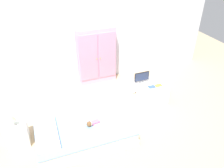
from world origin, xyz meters
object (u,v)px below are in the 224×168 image
object	(u,v)px
doll	(93,123)
table_lamp	(12,119)
book_yellow	(158,85)
tv_monitor	(142,77)
rocking_horse_toy	(136,91)
nightstand	(17,134)
wardrobe	(97,56)
bed	(85,132)
book_blue	(152,87)
tv_stand	(145,93)

from	to	relation	value
doll	table_lamp	distance (m)	1.28
table_lamp	book_yellow	distance (m)	2.74
doll	book_yellow	size ratio (longest dim) A/B	2.63
tv_monitor	rocking_horse_toy	xyz separation A→B (m)	(-0.27, -0.29, -0.10)
nightstand	table_lamp	size ratio (longest dim) A/B	1.83
table_lamp	rocking_horse_toy	bearing A→B (deg)	2.33
wardrobe	tv_monitor	world-z (taller)	wardrobe
bed	book_blue	bearing A→B (deg)	16.31
wardrobe	tv_stand	size ratio (longest dim) A/B	1.62
table_lamp	wardrobe	distance (m)	2.33
tv_stand	book_yellow	bearing A→B (deg)	-29.24
nightstand	table_lamp	bearing A→B (deg)	-90.00
wardrobe	rocking_horse_toy	world-z (taller)	wardrobe
wardrobe	book_blue	distance (m)	1.50
wardrobe	book_yellow	size ratio (longest dim) A/B	8.94
book_blue	doll	bearing A→B (deg)	-160.94
tv_stand	book_yellow	distance (m)	0.33
doll	table_lamp	xyz separation A→B (m)	(-1.23, 0.31, 0.22)
bed	rocking_horse_toy	distance (m)	1.22
book_yellow	table_lamp	bearing A→B (deg)	-176.58
nightstand	table_lamp	xyz separation A→B (m)	(0.00, -0.00, 0.34)
rocking_horse_toy	wardrobe	bearing A→B (deg)	104.84
book_blue	book_yellow	world-z (taller)	book_yellow
bed	rocking_horse_toy	xyz separation A→B (m)	(1.11, 0.37, 0.34)
nightstand	wardrobe	distance (m)	2.38
tv_monitor	book_blue	size ratio (longest dim) A/B	2.25
bed	rocking_horse_toy	world-z (taller)	rocking_horse_toy
doll	wardrobe	size ratio (longest dim) A/B	0.29
doll	book_blue	bearing A→B (deg)	19.06
tv_monitor	table_lamp	bearing A→B (deg)	-171.33
bed	book_yellow	bearing A→B (deg)	14.88
wardrobe	tv_monitor	xyz separation A→B (m)	(0.63, -1.06, -0.09)
nightstand	tv_monitor	bearing A→B (deg)	8.67
rocking_horse_toy	book_yellow	size ratio (longest dim) A/B	0.72
bed	rocking_horse_toy	bearing A→B (deg)	18.23
doll	nightstand	bearing A→B (deg)	166.02
tv_monitor	book_yellow	bearing A→B (deg)	-37.27
doll	nightstand	distance (m)	1.27
table_lamp	book_yellow	size ratio (longest dim) A/B	1.43
tv_stand	bed	bearing A→B (deg)	-158.78
nightstand	book_blue	xyz separation A→B (m)	(2.58, 0.16, 0.25)
tv_stand	book_blue	bearing A→B (deg)	-62.81
doll	tv_monitor	bearing A→B (deg)	28.90
wardrobe	book_blue	bearing A→B (deg)	-59.49
nightstand	book_blue	bearing A→B (deg)	3.62
doll	tv_stand	bearing A→B (deg)	24.45
wardrobe	rocking_horse_toy	bearing A→B (deg)	-75.16
tv_monitor	doll	bearing A→B (deg)	-151.10
wardrobe	tv_stand	xyz separation A→B (m)	(0.69, -1.16, -0.45)
tv_monitor	rocking_horse_toy	bearing A→B (deg)	-133.28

